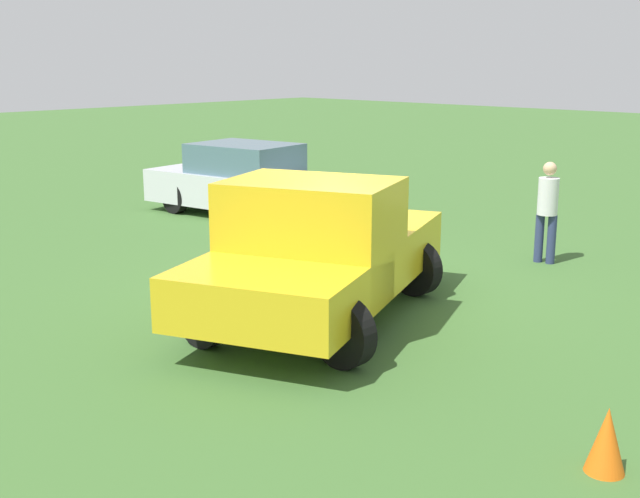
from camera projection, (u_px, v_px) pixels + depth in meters
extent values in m
plane|color=#3D662D|center=(336.00, 294.00, 11.19)|extent=(80.00, 80.00, 0.00)
cylinder|color=black|center=(303.00, 257.00, 11.67)|extent=(0.76, 0.22, 0.76)
cylinder|color=black|center=(415.00, 268.00, 11.05)|extent=(0.76, 0.22, 0.76)
cylinder|color=black|center=(204.00, 314.00, 9.07)|extent=(0.76, 0.22, 0.76)
cylinder|color=black|center=(343.00, 333.00, 8.46)|extent=(0.76, 0.22, 0.76)
cube|color=gold|center=(356.00, 241.00, 11.20)|extent=(2.51, 2.40, 0.64)
cube|color=gold|center=(312.00, 238.00, 9.65)|extent=(2.38, 2.07, 1.40)
cube|color=slate|center=(312.00, 202.00, 9.55)|extent=(2.15, 1.81, 0.48)
cube|color=gold|center=(281.00, 289.00, 8.93)|extent=(2.64, 2.74, 0.60)
cube|color=silver|center=(374.00, 246.00, 12.02)|extent=(1.82, 0.81, 0.16)
cylinder|color=black|center=(336.00, 202.00, 16.36)|extent=(0.69, 0.20, 0.69)
cylinder|color=black|center=(292.00, 213.00, 15.16)|extent=(0.69, 0.20, 0.69)
cylinder|color=black|center=(223.00, 188.00, 18.10)|extent=(0.69, 0.20, 0.69)
cylinder|color=black|center=(175.00, 197.00, 16.91)|extent=(0.69, 0.20, 0.69)
cube|color=silver|center=(254.00, 190.00, 16.59)|extent=(4.91, 2.41, 0.68)
cube|color=slate|center=(245.00, 158.00, 16.57)|extent=(2.27, 1.83, 0.60)
cylinder|color=navy|center=(551.00, 240.00, 12.75)|extent=(0.14, 0.14, 0.79)
cylinder|color=navy|center=(539.00, 238.00, 12.86)|extent=(0.14, 0.14, 0.79)
cylinder|color=silver|center=(548.00, 196.00, 12.64)|extent=(0.37, 0.37, 0.59)
sphere|color=#D8AD84|center=(550.00, 169.00, 12.54)|extent=(0.21, 0.21, 0.21)
cone|color=orange|center=(607.00, 440.00, 6.32)|extent=(0.32, 0.32, 0.55)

